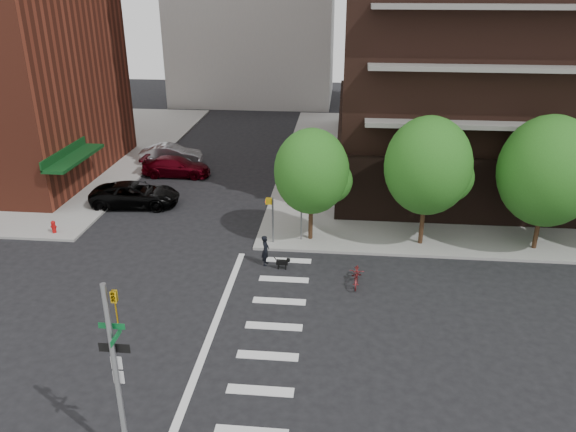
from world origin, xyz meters
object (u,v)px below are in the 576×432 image
(parked_car_silver, at_px, (171,155))
(dog_walker, at_px, (265,250))
(fire_hydrant, at_px, (54,226))
(scooter, at_px, (357,275))
(traffic_signal, at_px, (120,390))
(parked_car_black, at_px, (135,194))
(parked_car_maroon, at_px, (176,167))

(parked_car_silver, xyz_separation_m, dog_walker, (9.59, -15.87, 0.02))
(fire_hydrant, height_order, scooter, scooter)
(traffic_signal, bearing_deg, fire_hydrant, 123.26)
(fire_hydrant, bearing_deg, parked_car_black, 57.23)
(parked_car_black, distance_m, dog_walker, 11.74)
(fire_hydrant, relative_size, dog_walker, 0.46)
(parked_car_maroon, xyz_separation_m, dog_walker, (8.41, -13.12, 0.08))
(parked_car_maroon, distance_m, parked_car_silver, 2.99)
(parked_car_black, bearing_deg, scooter, -126.76)
(parked_car_maroon, xyz_separation_m, parked_car_silver, (-1.19, 2.75, 0.05))
(parked_car_silver, distance_m, dog_walker, 18.55)
(fire_hydrant, xyz_separation_m, parked_car_black, (3.08, 4.78, 0.22))
(parked_car_black, distance_m, parked_car_silver, 8.75)
(parked_car_silver, bearing_deg, scooter, -146.83)
(parked_car_silver, bearing_deg, traffic_signal, -171.92)
(parked_car_silver, relative_size, scooter, 2.47)
(traffic_signal, distance_m, parked_car_maroon, 26.84)
(fire_hydrant, relative_size, parked_car_silver, 0.16)
(parked_car_maroon, bearing_deg, dog_walker, -147.64)
(traffic_signal, relative_size, fire_hydrant, 8.20)
(traffic_signal, bearing_deg, parked_car_silver, 104.05)
(parked_car_maroon, distance_m, scooter, 19.59)
(parked_car_black, height_order, dog_walker, dog_walker)
(fire_hydrant, bearing_deg, scooter, -12.87)
(dog_walker, bearing_deg, parked_car_silver, 34.60)
(fire_hydrant, height_order, parked_car_silver, parked_car_silver)
(traffic_signal, xyz_separation_m, fire_hydrant, (-10.03, 15.29, -2.15))
(parked_car_black, bearing_deg, parked_car_silver, -3.13)
(fire_hydrant, bearing_deg, dog_walker, -10.69)
(traffic_signal, xyz_separation_m, parked_car_black, (-6.95, 20.08, -1.93))
(traffic_signal, distance_m, dog_walker, 13.30)
(parked_car_maroon, bearing_deg, scooter, -138.75)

